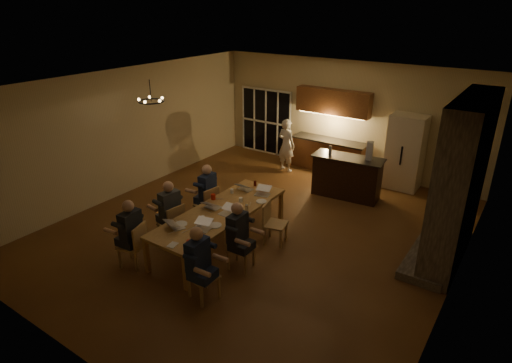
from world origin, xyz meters
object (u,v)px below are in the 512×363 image
object	(u,v)px
plate_left	(181,224)
redcup_mid	(213,197)
chair_left_near	(132,245)
laptop_d	(227,210)
mug_back	(232,191)
plate_far	(261,201)
dining_table	(221,227)
person_right_near	(198,264)
refrigerator	(405,152)
laptop_a	(177,222)
mug_mid	(241,200)
bar_blender	(370,151)
can_silver	(199,222)
chair_left_mid	(171,224)
plate_near	(215,225)
person_right_mid	(238,237)
chair_right_near	(203,276)
can_right	(247,208)
person_left_near	(132,234)
bar_bottle	(330,150)
bar_island	(347,177)
laptop_f	(262,190)
redcup_near	(189,243)
laptop_e	(245,185)
person_left_far	(208,193)
standing_person	(286,145)
chair_right_mid	(241,247)
laptop_b	(201,224)
laptop_c	(213,203)
chair_left_far	(206,204)
redcup_far	(262,187)
person_left_mid	(170,212)

from	to	relation	value
plate_left	redcup_mid	bearing A→B (deg)	99.34
chair_left_near	laptop_d	xyz separation A→B (m)	(1.09, 1.53, 0.42)
mug_back	plate_far	size ratio (longest dim) A/B	0.44
dining_table	person_right_near	distance (m)	1.87
refrigerator	laptop_a	bearing A→B (deg)	-112.28
mug_mid	bar_blender	xyz separation A→B (m)	(1.60, 3.16, 0.51)
mug_mid	can_silver	distance (m)	1.26
chair_left_mid	plate_near	distance (m)	1.21
person_right_mid	laptop_a	distance (m)	1.20
chair_right_near	can_right	size ratio (longest dim) A/B	7.42
person_left_near	bar_bottle	size ratio (longest dim) A/B	5.75
bar_island	person_right_near	world-z (taller)	person_right_near
plate_far	laptop_f	bearing A→B (deg)	120.52
chair_right_near	redcup_mid	distance (m)	2.37
refrigerator	redcup_near	xyz separation A→B (m)	(-1.81, -6.42, -0.19)
mug_back	plate_far	xyz separation A→B (m)	(0.79, 0.00, -0.04)
bar_island	person_left_near	distance (m)	5.61
laptop_e	plate_near	size ratio (longest dim) A/B	1.30
person_left_far	bar_blender	size ratio (longest dim) A/B	2.99
chair_left_mid	standing_person	bearing A→B (deg)	-170.44
chair_right_mid	person_left_near	size ratio (longest dim) A/B	0.64
chair_right_near	mug_back	distance (m)	2.71
laptop_b	mug_back	bearing A→B (deg)	95.51
laptop_f	mug_back	bearing A→B (deg)	-168.02
laptop_c	mug_back	xyz separation A→B (m)	(-0.11, 0.79, -0.06)
bar_island	chair_left_far	distance (m)	3.72
chair_right_mid	plate_left	size ratio (longest dim) A/B	3.53
person_left_near	redcup_mid	size ratio (longest dim) A/B	11.50
redcup_far	chair_left_near	bearing A→B (deg)	-108.51
bar_bottle	laptop_a	bearing A→B (deg)	-102.58
can_silver	plate_left	bearing A→B (deg)	-147.46
refrigerator	person_right_mid	bearing A→B (deg)	-103.74
person_right_mid	redcup_far	bearing A→B (deg)	20.21
laptop_e	can_right	size ratio (longest dim) A/B	2.67
mug_mid	bar_blender	bearing A→B (deg)	63.24
person_right_near	bar_blender	distance (m)	5.47
laptop_d	chair_left_mid	bearing A→B (deg)	-156.05
laptop_c	plate_near	size ratio (longest dim) A/B	1.30
redcup_mid	can_right	size ratio (longest dim) A/B	1.00
standing_person	mug_mid	distance (m)	3.93
redcup_mid	laptop_c	bearing A→B (deg)	-51.43
person_left_near	chair_left_far	bearing A→B (deg)	175.74
plate_near	laptop_c	bearing A→B (deg)	132.81
redcup_far	bar_blender	bearing A→B (deg)	56.35
laptop_b	can_silver	size ratio (longest dim) A/B	2.67
chair_left_far	laptop_c	xyz separation A→B (m)	(0.62, -0.50, 0.42)
standing_person	plate_left	xyz separation A→B (m)	(0.74, -5.22, -0.03)
person_left_mid	redcup_near	distance (m)	1.54
standing_person	plate_near	distance (m)	5.06
can_silver	plate_left	world-z (taller)	can_silver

